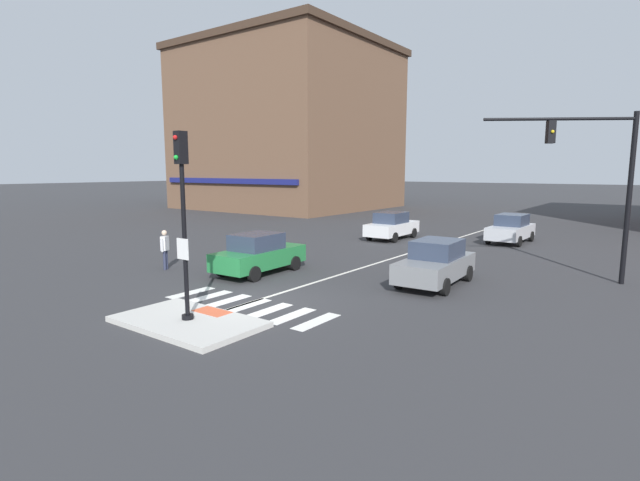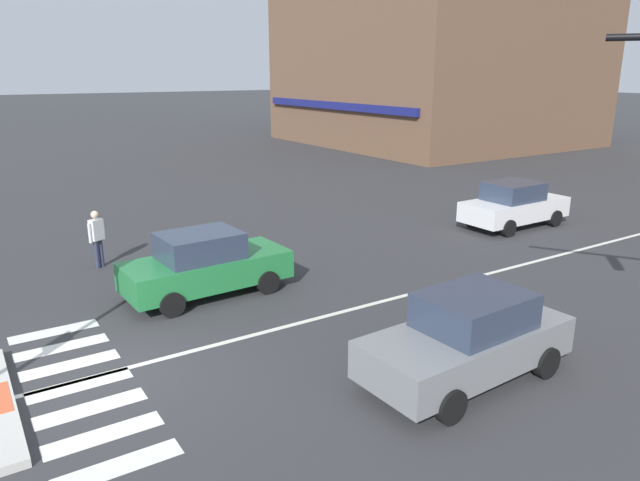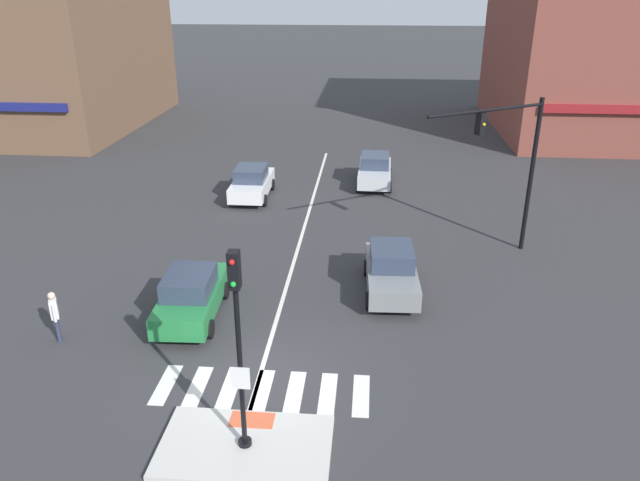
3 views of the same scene
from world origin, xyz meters
The scene contains 14 objects.
ground_plane centered at (0.00, 0.00, 0.00)m, with size 300.00×300.00×0.00m, color #333335.
crosswalk_stripe_a centered at (-2.68, -0.55, 0.00)m, with size 0.44×1.80×0.01m, color silver.
crosswalk_stripe_b centered at (-1.79, -0.55, 0.00)m, with size 0.44×1.80×0.01m, color silver.
crosswalk_stripe_c centered at (-0.89, -0.55, 0.00)m, with size 0.44×1.80×0.01m, color silver.
crosswalk_stripe_d centered at (0.00, -0.55, 0.00)m, with size 0.44×1.80×0.01m, color silver.
crosswalk_stripe_e centered at (0.89, -0.55, 0.00)m, with size 0.44×1.80×0.01m, color silver.
crosswalk_stripe_f centered at (1.79, -0.55, 0.00)m, with size 0.44×1.80×0.01m, color silver.
crosswalk_stripe_g centered at (2.68, -0.55, 0.00)m, with size 0.44×1.80×0.01m, color silver.
lane_centre_line centered at (-0.18, 10.00, 0.00)m, with size 0.14×28.00×0.01m, color silver.
building_corner_right centered at (-24.74, 30.96, 8.70)m, with size 20.16×18.85×17.36m.
car_green_westbound_near centered at (-2.95, 3.09, 0.81)m, with size 1.99×4.17×1.64m.
car_white_westbound_distant centered at (-3.28, 15.04, 0.81)m, with size 1.87×4.11×1.64m.
car_grey_eastbound_mid centered at (3.57, 5.49, 0.81)m, with size 1.98×4.17×1.64m.
pedestrian_at_curb_left centered at (-6.65, 1.33, 0.98)m, with size 0.36×0.50×1.67m.
Camera 2 is at (10.24, -1.98, 5.45)m, focal length 32.82 mm.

